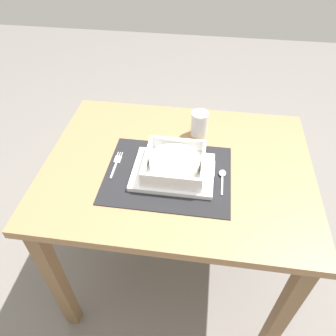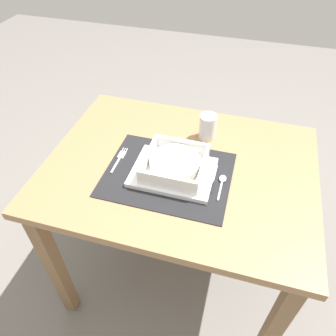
# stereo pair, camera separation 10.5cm
# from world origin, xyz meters

# --- Properties ---
(ground_plane) EXTENTS (6.00, 6.00, 0.00)m
(ground_plane) POSITION_xyz_m (0.00, 0.00, 0.00)
(ground_plane) COLOR slate
(dining_table) EXTENTS (0.92, 0.70, 0.72)m
(dining_table) POSITION_xyz_m (0.00, 0.00, 0.61)
(dining_table) COLOR #936D47
(dining_table) RESTS_ON ground
(placemat) EXTENTS (0.42, 0.33, 0.00)m
(placemat) POSITION_xyz_m (-0.03, -0.06, 0.72)
(placemat) COLOR black
(placemat) RESTS_ON dining_table
(serving_plate) EXTENTS (0.27, 0.20, 0.02)m
(serving_plate) POSITION_xyz_m (-0.01, -0.05, 0.73)
(serving_plate) COLOR white
(serving_plate) RESTS_ON placemat
(porridge_bowl) EXTENTS (0.20, 0.20, 0.05)m
(porridge_bowl) POSITION_xyz_m (-0.01, -0.04, 0.76)
(porridge_bowl) COLOR white
(porridge_bowl) RESTS_ON serving_plate
(fork) EXTENTS (0.02, 0.13, 0.00)m
(fork) POSITION_xyz_m (-0.21, -0.03, 0.73)
(fork) COLOR silver
(fork) RESTS_ON placemat
(spoon) EXTENTS (0.02, 0.11, 0.01)m
(spoon) POSITION_xyz_m (0.15, -0.04, 0.73)
(spoon) COLOR silver
(spoon) RESTS_ON placemat
(butter_knife) EXTENTS (0.01, 0.13, 0.01)m
(butter_knife) POSITION_xyz_m (0.12, -0.05, 0.73)
(butter_knife) COLOR black
(butter_knife) RESTS_ON placemat
(bread_knife) EXTENTS (0.01, 0.14, 0.01)m
(bread_knife) POSITION_xyz_m (0.10, -0.07, 0.73)
(bread_knife) COLOR #59331E
(bread_knife) RESTS_ON placemat
(drinking_glass) EXTENTS (0.06, 0.06, 0.10)m
(drinking_glass) POSITION_xyz_m (0.06, 0.18, 0.76)
(drinking_glass) COLOR white
(drinking_glass) RESTS_ON dining_table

